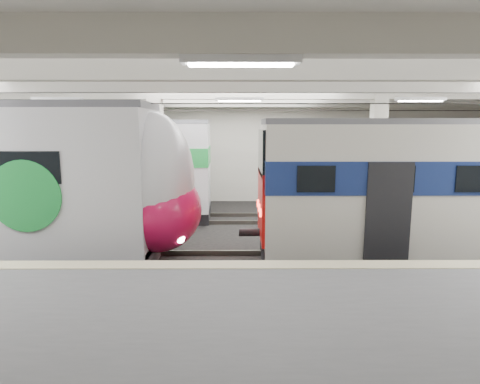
{
  "coord_description": "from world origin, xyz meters",
  "views": [
    {
      "loc": [
        -0.03,
        -11.55,
        4.09
      ],
      "look_at": [
        0.02,
        1.0,
        2.0
      ],
      "focal_mm": 30.0,
      "sensor_mm": 36.0,
      "label": 1
    }
  ],
  "objects": [
    {
      "name": "far_train",
      "position": [
        -8.0,
        5.5,
        2.23
      ],
      "size": [
        13.54,
        3.19,
        4.32
      ],
      "rotation": [
        0.0,
        0.0,
        0.03
      ],
      "color": "silver",
      "rests_on": "ground"
    },
    {
      "name": "older_rer",
      "position": [
        7.01,
        0.0,
        2.24
      ],
      "size": [
        12.88,
        2.85,
        4.28
      ],
      "color": "beige",
      "rests_on": "ground"
    },
    {
      "name": "station_hall",
      "position": [
        0.0,
        -1.74,
        3.24
      ],
      "size": [
        36.0,
        24.0,
        5.75
      ],
      "color": "black",
      "rests_on": "ground"
    }
  ]
}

